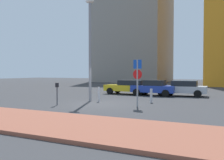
% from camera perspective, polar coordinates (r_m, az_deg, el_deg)
% --- Properties ---
extents(ground_plane, '(120.00, 120.00, 0.00)m').
position_cam_1_polar(ground_plane, '(16.89, -2.74, -5.52)').
color(ground_plane, '#38383A').
extents(sidewalk_brick, '(40.00, 3.98, 0.14)m').
position_cam_1_polar(sidewalk_brick, '(11.50, -19.00, -8.75)').
color(sidewalk_brick, '#93513D').
rests_on(sidewalk_brick, ground).
extents(parked_car_yellow, '(4.52, 2.03, 1.38)m').
position_cam_1_polar(parked_car_yellow, '(24.11, 3.92, -1.55)').
color(parked_car_yellow, gold).
rests_on(parked_car_yellow, ground).
extents(parked_car_blue, '(4.01, 2.02, 1.43)m').
position_cam_1_polar(parked_car_blue, '(22.97, 9.60, -1.74)').
color(parked_car_blue, '#1E389E').
rests_on(parked_car_blue, ground).
extents(parked_car_silver, '(4.59, 2.18, 1.39)m').
position_cam_1_polar(parked_car_silver, '(23.09, 15.69, -1.77)').
color(parked_car_silver, '#B7BABF').
rests_on(parked_car_silver, ground).
extents(parking_sign_post, '(0.60, 0.11, 2.95)m').
position_cam_1_polar(parking_sign_post, '(15.28, 5.87, 0.69)').
color(parking_sign_post, gray).
rests_on(parking_sign_post, ground).
extents(parking_meter, '(0.18, 0.14, 1.46)m').
position_cam_1_polar(parking_meter, '(16.46, -12.54, -2.45)').
color(parking_meter, '#4C4C51').
rests_on(parking_meter, ground).
extents(street_lamp, '(0.70, 0.36, 7.53)m').
position_cam_1_polar(street_lamp, '(18.53, -5.09, 8.75)').
color(street_lamp, gray).
rests_on(street_lamp, ground).
extents(traffic_bollard_near, '(0.15, 0.15, 1.07)m').
position_cam_1_polar(traffic_bollard_near, '(18.05, -3.06, -3.33)').
color(traffic_bollard_near, '#B7B7BC').
rests_on(traffic_bollard_near, ground).
extents(traffic_bollard_mid, '(0.17, 0.17, 0.98)m').
position_cam_1_polar(traffic_bollard_mid, '(17.74, 9.02, -3.59)').
color(traffic_bollard_mid, '#B7B7BC').
rests_on(traffic_bollard_mid, ground).
extents(building_under_construction, '(15.01, 14.53, 23.86)m').
position_cam_1_polar(building_under_construction, '(57.50, 5.01, 11.63)').
color(building_under_construction, gray).
rests_on(building_under_construction, ground).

